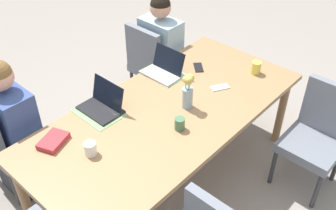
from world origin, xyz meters
name	(u,v)px	position (x,y,z in m)	size (l,w,h in m)	color
ground_plane	(168,177)	(0.00, 0.00, 0.00)	(10.00, 10.00, 0.00)	gray
dining_table	(168,117)	(0.00, 0.00, 0.67)	(2.25, 1.05, 0.74)	#9E754C
chair_far_left_near	(6,140)	(-0.89, 0.88, 0.50)	(0.44, 0.44, 0.90)	slate
person_far_left_near	(18,136)	(-0.82, 0.82, 0.53)	(0.36, 0.40, 1.19)	#2D2D33
chair_far_left_mid	(152,62)	(0.70, 0.85, 0.50)	(0.44, 0.44, 0.90)	slate
person_far_left_mid	(161,59)	(0.78, 0.79, 0.53)	(0.36, 0.40, 1.19)	#2D2D33
chair_near_left_far	(318,133)	(0.80, -0.87, 0.50)	(0.44, 0.44, 0.90)	slate
flower_vase	(188,90)	(0.13, -0.08, 0.89)	(0.09, 0.09, 0.29)	#8EA8B7
placemat_far_left_near	(98,112)	(-0.37, 0.37, 0.74)	(0.36, 0.26, 0.00)	#7FAD70
placemat_far_left_mid	(164,73)	(0.35, 0.37, 0.74)	(0.36, 0.26, 0.00)	#7FAD70
laptop_far_left_near	(103,105)	(-0.32, 0.37, 0.78)	(0.22, 0.32, 0.21)	black
laptop_far_left_mid	(164,70)	(0.35, 0.36, 0.78)	(0.22, 0.32, 0.21)	silver
coffee_mug_near_left	(90,149)	(-0.68, 0.07, 0.78)	(0.08, 0.08, 0.09)	white
coffee_mug_near_right	(180,124)	(-0.10, -0.20, 0.78)	(0.07, 0.07, 0.09)	#47704C
coffee_mug_centre_left	(256,68)	(0.88, -0.21, 0.79)	(0.08, 0.08, 0.11)	#DBC64C
book_red_cover	(53,141)	(-0.78, 0.34, 0.75)	(0.20, 0.14, 0.04)	#B73338
phone_black	(198,67)	(0.62, 0.20, 0.74)	(0.15, 0.07, 0.01)	black
phone_silver	(220,87)	(0.50, -0.12, 0.74)	(0.15, 0.07, 0.01)	silver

